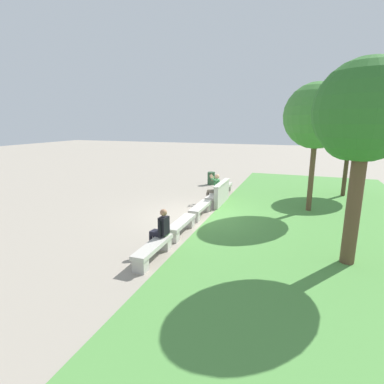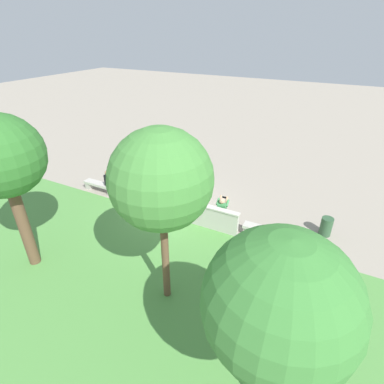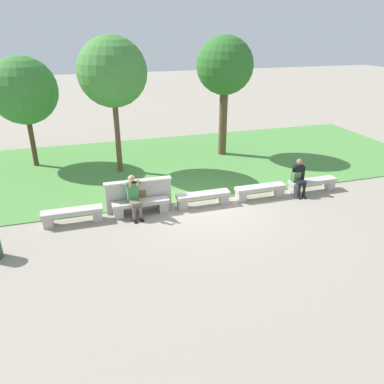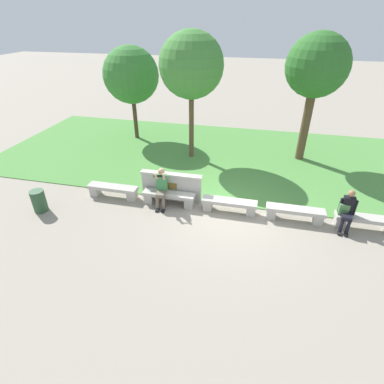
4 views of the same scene
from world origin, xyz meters
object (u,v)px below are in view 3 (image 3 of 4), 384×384
at_px(backpack, 296,177).
at_px(tree_behind_wall, 23,91).
at_px(bench_far, 260,190).
at_px(tree_left_background, 225,67).
at_px(bench_mid, 203,197).
at_px(person_distant, 299,176).
at_px(bench_main, 73,214).
at_px(tree_right_background, 112,72).
at_px(bench_near, 141,205).
at_px(bench_end, 312,183).
at_px(person_photographer, 133,194).

relative_size(backpack, tree_behind_wall, 0.10).
bearing_deg(bench_far, tree_left_background, 84.04).
relative_size(bench_mid, bench_far, 1.00).
bearing_deg(bench_far, person_distant, -2.64).
distance_m(bench_main, tree_right_background, 5.71).
xyz_separation_m(bench_near, person_distant, (5.52, -0.07, 0.38)).
bearing_deg(tree_behind_wall, tree_right_background, -26.85).
bearing_deg(tree_behind_wall, bench_mid, -46.02).
height_order(tree_left_background, tree_right_background, tree_right_background).
distance_m(bench_mid, bench_end, 4.10).
height_order(bench_mid, person_photographer, person_photographer).
bearing_deg(person_photographer, tree_behind_wall, 119.33).
bearing_deg(bench_mid, bench_main, 180.00).
height_order(bench_end, person_distant, person_distant).
bearing_deg(bench_far, tree_behind_wall, 142.92).
bearing_deg(tree_left_background, tree_behind_wall, 174.25).
bearing_deg(bench_main, bench_end, 0.00).
relative_size(backpack, tree_right_background, 0.08).
xyz_separation_m(bench_main, person_photographer, (1.83, -0.08, 0.44)).
height_order(person_distant, tree_behind_wall, tree_behind_wall).
bearing_deg(bench_near, bench_far, 0.00).
xyz_separation_m(bench_main, person_distant, (7.57, -0.07, 0.38)).
bearing_deg(bench_end, backpack, 179.41).
distance_m(person_distant, tree_right_background, 7.70).
bearing_deg(bench_main, bench_far, 0.00).
bearing_deg(bench_mid, tree_left_background, 62.45).
xyz_separation_m(bench_mid, bench_end, (4.10, 0.00, 0.00)).
relative_size(bench_mid, person_photographer, 1.34).
distance_m(bench_end, backpack, 0.78).
relative_size(person_photographer, tree_behind_wall, 0.30).
bearing_deg(person_photographer, backpack, 0.85).
distance_m(bench_far, person_photographer, 4.34).
xyz_separation_m(backpack, tree_right_background, (-5.59, 4.03, 3.24)).
height_order(bench_main, bench_mid, same).
height_order(bench_near, backpack, backpack).
relative_size(bench_near, tree_left_background, 0.35).
xyz_separation_m(person_distant, tree_left_background, (-0.91, 4.97, 3.17)).
bearing_deg(bench_mid, backpack, 0.12).
bearing_deg(person_photographer, bench_end, 0.69).
xyz_separation_m(bench_near, backpack, (5.44, 0.01, 0.33)).
height_order(person_photographer, person_distant, person_photographer).
xyz_separation_m(person_distant, tree_right_background, (-5.68, 4.11, 3.19)).
xyz_separation_m(bench_end, tree_behind_wall, (-9.62, 5.72, 2.81)).
height_order(bench_near, tree_right_background, tree_right_background).
height_order(backpack, tree_right_background, tree_right_background).
distance_m(bench_mid, tree_behind_wall, 8.43).
bearing_deg(tree_right_background, backpack, -35.81).
bearing_deg(tree_behind_wall, person_photographer, -60.67).
bearing_deg(person_distant, backpack, 139.27).
xyz_separation_m(bench_end, backpack, (-0.71, 0.01, 0.33)).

